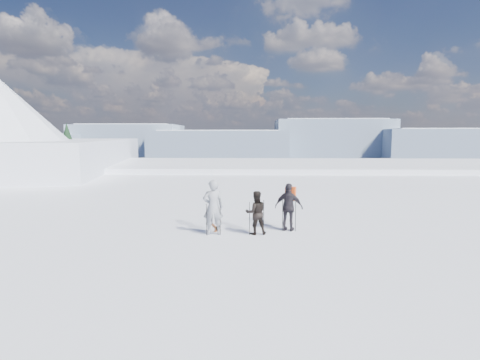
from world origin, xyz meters
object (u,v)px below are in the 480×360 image
object	(u,v)px
skier_dark	(256,213)
skier_pack	(289,207)
skier_grey	(213,207)
skis_loose	(216,226)

from	to	relation	value
skier_dark	skier_pack	size ratio (longest dim) A/B	0.88
skier_dark	skier_grey	bearing A→B (deg)	-7.77
skier_grey	skier_dark	size ratio (longest dim) A/B	1.26
skier_dark	skis_loose	distance (m)	2.01
skier_pack	skis_loose	bearing A→B (deg)	7.60
skier_dark	skier_pack	world-z (taller)	skier_pack
skier_dark	skis_loose	bearing A→B (deg)	-45.33
skier_pack	skier_dark	bearing A→B (deg)	41.62
skier_grey	skis_loose	xyz separation A→B (m)	(-0.01, 1.14, -0.97)
skier_dark	skier_pack	xyz separation A→B (m)	(1.22, 0.52, 0.11)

